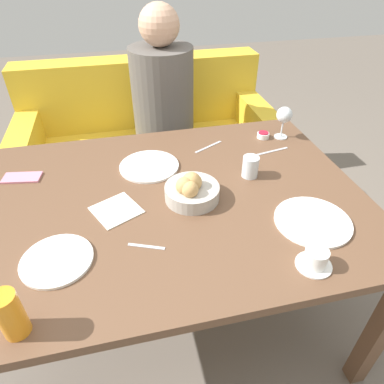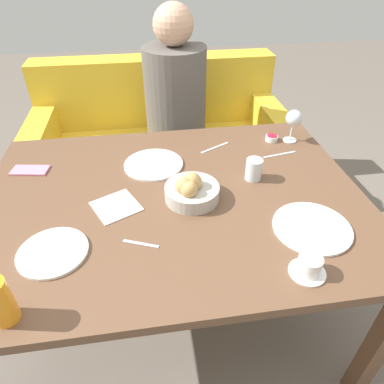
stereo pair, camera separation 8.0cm
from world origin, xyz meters
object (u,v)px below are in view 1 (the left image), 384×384
at_px(water_tumbler, 250,167).
at_px(coffee_cup, 315,259).
at_px(napkin, 116,210).
at_px(plate_near_right, 313,221).
at_px(fork_silver, 208,147).
at_px(bread_basket, 191,190).
at_px(wine_glass, 284,116).
at_px(jam_bowl_berry, 263,135).
at_px(cell_phone, 22,178).
at_px(plate_far_center, 149,166).
at_px(couch, 148,150).
at_px(juice_glass, 10,315).
at_px(plate_near_left, 57,260).
at_px(spoon_coffee, 146,246).
at_px(knife_silver, 273,151).
at_px(seated_person, 165,130).

distance_m(water_tumbler, coffee_cup, 0.50).
height_order(coffee_cup, napkin, coffee_cup).
relative_size(plate_near_right, fork_silver, 1.79).
height_order(bread_basket, coffee_cup, bread_basket).
bearing_deg(wine_glass, plate_near_right, -104.64).
relative_size(jam_bowl_berry, cell_phone, 0.37).
height_order(bread_basket, plate_near_right, bread_basket).
height_order(plate_far_center, wine_glass, wine_glass).
bearing_deg(cell_phone, couch, 54.52).
bearing_deg(jam_bowl_berry, plate_near_right, -96.50).
xyz_separation_m(juice_glass, cell_phone, (-0.10, 0.72, -0.07)).
bearing_deg(coffee_cup, plate_near_left, 165.78).
bearing_deg(wine_glass, plate_near_left, -149.69).
bearing_deg(water_tumbler, cell_phone, 168.18).
height_order(plate_near_right, juice_glass, juice_glass).
bearing_deg(jam_bowl_berry, spoon_coffee, -136.95).
relative_size(plate_near_right, napkin, 1.30).
relative_size(water_tumbler, jam_bowl_berry, 1.51).
bearing_deg(bread_basket, juice_glass, -142.03).
distance_m(jam_bowl_berry, knife_silver, 0.14).
bearing_deg(bread_basket, plate_near_right, -30.17).
bearing_deg(wine_glass, couch, 128.85).
bearing_deg(plate_near_left, seated_person, 66.26).
xyz_separation_m(coffee_cup, napkin, (-0.57, 0.40, -0.03)).
relative_size(bread_basket, plate_far_center, 0.81).
xyz_separation_m(plate_near_left, water_tumbler, (0.74, 0.31, 0.04)).
height_order(plate_far_center, spoon_coffee, plate_far_center).
height_order(plate_near_right, fork_silver, plate_near_right).
relative_size(seated_person, napkin, 6.21).
relative_size(couch, water_tumbler, 18.12).
xyz_separation_m(wine_glass, coffee_cup, (-0.25, -0.78, -0.08)).
relative_size(couch, plate_far_center, 6.34).
bearing_deg(fork_silver, napkin, -140.29).
bearing_deg(seated_person, plate_far_center, -103.78).
xyz_separation_m(water_tumbler, cell_phone, (-0.92, 0.19, -0.04)).
xyz_separation_m(plate_far_center, wine_glass, (0.67, 0.13, 0.11)).
distance_m(water_tumbler, jam_bowl_berry, 0.35).
xyz_separation_m(seated_person, coffee_cup, (0.24, -1.37, 0.23)).
relative_size(seated_person, bread_basket, 6.16).
relative_size(seated_person, knife_silver, 7.84).
xyz_separation_m(plate_near_right, wine_glass, (0.16, 0.60, 0.11)).
height_order(jam_bowl_berry, spoon_coffee, jam_bowl_berry).
bearing_deg(couch, wine_glass, -51.15).
height_order(plate_near_right, water_tumbler, water_tumbler).
distance_m(coffee_cup, knife_silver, 0.68).
bearing_deg(plate_near_right, plate_far_center, 136.71).
xyz_separation_m(plate_near_right, jam_bowl_berry, (0.07, 0.62, 0.01)).
xyz_separation_m(plate_far_center, coffee_cup, (0.41, -0.66, 0.02)).
relative_size(plate_far_center, water_tumbler, 2.86).
relative_size(plate_near_left, wine_glass, 1.41).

